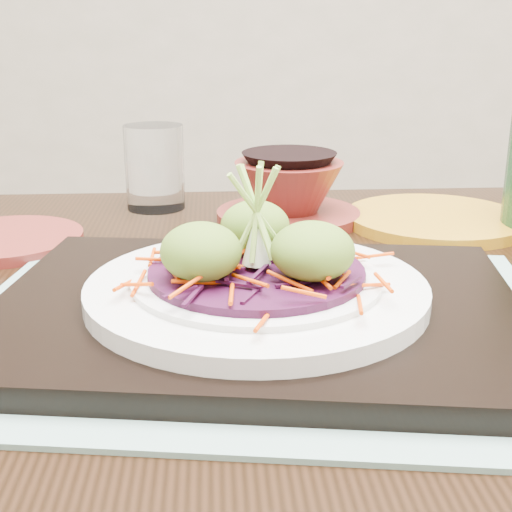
{
  "coord_description": "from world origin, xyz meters",
  "views": [
    {
      "loc": [
        -0.04,
        -0.62,
        0.96
      ],
      "look_at": [
        -0.03,
        -0.1,
        0.79
      ],
      "focal_mm": 50.0,
      "sensor_mm": 36.0,
      "label": 1
    }
  ],
  "objects_px": {
    "water_glass": "(155,167)",
    "terracotta_side_plate": "(6,240)",
    "yellow_plate": "(435,219)",
    "dining_table": "(229,399)",
    "terracotta_bowl_set": "(289,195)",
    "white_plate": "(257,288)",
    "serving_tray": "(257,310)"
  },
  "relations": [
    {
      "from": "serving_tray",
      "to": "yellow_plate",
      "type": "relative_size",
      "value": 1.94
    },
    {
      "from": "white_plate",
      "to": "yellow_plate",
      "type": "bearing_deg",
      "value": 52.93
    },
    {
      "from": "dining_table",
      "to": "terracotta_side_plate",
      "type": "bearing_deg",
      "value": 144.61
    },
    {
      "from": "dining_table",
      "to": "terracotta_side_plate",
      "type": "height_order",
      "value": "terracotta_side_plate"
    },
    {
      "from": "serving_tray",
      "to": "yellow_plate",
      "type": "xyz_separation_m",
      "value": [
        0.21,
        0.28,
        -0.01
      ]
    },
    {
      "from": "dining_table",
      "to": "terracotta_side_plate",
      "type": "xyz_separation_m",
      "value": [
        -0.23,
        0.15,
        0.1
      ]
    },
    {
      "from": "serving_tray",
      "to": "water_glass",
      "type": "relative_size",
      "value": 3.86
    },
    {
      "from": "terracotta_bowl_set",
      "to": "yellow_plate",
      "type": "xyz_separation_m",
      "value": [
        0.17,
        -0.02,
        -0.03
      ]
    },
    {
      "from": "white_plate",
      "to": "yellow_plate",
      "type": "distance_m",
      "value": 0.35
    },
    {
      "from": "dining_table",
      "to": "white_plate",
      "type": "distance_m",
      "value": 0.14
    },
    {
      "from": "dining_table",
      "to": "terracotta_side_plate",
      "type": "relative_size",
      "value": 7.64
    },
    {
      "from": "terracotta_bowl_set",
      "to": "yellow_plate",
      "type": "distance_m",
      "value": 0.17
    },
    {
      "from": "white_plate",
      "to": "water_glass",
      "type": "distance_m",
      "value": 0.38
    },
    {
      "from": "water_glass",
      "to": "terracotta_bowl_set",
      "type": "xyz_separation_m",
      "value": [
        0.16,
        -0.07,
        -0.02
      ]
    },
    {
      "from": "white_plate",
      "to": "yellow_plate",
      "type": "height_order",
      "value": "white_plate"
    },
    {
      "from": "white_plate",
      "to": "terracotta_side_plate",
      "type": "bearing_deg",
      "value": 140.64
    },
    {
      "from": "water_glass",
      "to": "terracotta_side_plate",
      "type": "bearing_deg",
      "value": -132.37
    },
    {
      "from": "terracotta_bowl_set",
      "to": "dining_table",
      "type": "bearing_deg",
      "value": -105.71
    },
    {
      "from": "dining_table",
      "to": "yellow_plate",
      "type": "bearing_deg",
      "value": 40.83
    },
    {
      "from": "white_plate",
      "to": "terracotta_bowl_set",
      "type": "xyz_separation_m",
      "value": [
        0.04,
        0.3,
        0.0
      ]
    },
    {
      "from": "terracotta_bowl_set",
      "to": "terracotta_side_plate",
      "type": "bearing_deg",
      "value": -163.69
    },
    {
      "from": "yellow_plate",
      "to": "terracotta_bowl_set",
      "type": "bearing_deg",
      "value": 173.73
    },
    {
      "from": "dining_table",
      "to": "white_plate",
      "type": "xyz_separation_m",
      "value": [
        0.02,
        -0.06,
        0.13
      ]
    },
    {
      "from": "dining_table",
      "to": "terracotta_side_plate",
      "type": "distance_m",
      "value": 0.3
    },
    {
      "from": "terracotta_bowl_set",
      "to": "yellow_plate",
      "type": "bearing_deg",
      "value": -6.27
    },
    {
      "from": "dining_table",
      "to": "terracotta_bowl_set",
      "type": "height_order",
      "value": "terracotta_bowl_set"
    },
    {
      "from": "terracotta_side_plate",
      "to": "white_plate",
      "type": "bearing_deg",
      "value": -39.36
    },
    {
      "from": "water_glass",
      "to": "dining_table",
      "type": "bearing_deg",
      "value": -72.89
    },
    {
      "from": "water_glass",
      "to": "yellow_plate",
      "type": "relative_size",
      "value": 0.5
    },
    {
      "from": "terracotta_bowl_set",
      "to": "water_glass",
      "type": "bearing_deg",
      "value": 158.03
    },
    {
      "from": "terracotta_side_plate",
      "to": "yellow_plate",
      "type": "distance_m",
      "value": 0.47
    },
    {
      "from": "dining_table",
      "to": "yellow_plate",
      "type": "relative_size",
      "value": 5.91
    }
  ]
}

